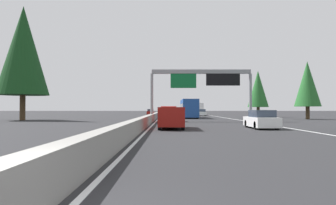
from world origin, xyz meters
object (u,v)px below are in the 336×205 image
(sedan_near_center, at_px, (178,111))
(box_truck_mid_center, at_px, (197,109))
(sign_gantry_overhead, at_px, (203,80))
(pickup_mid_left, at_px, (169,114))
(sedan_far_right, at_px, (169,112))
(oncoming_near, at_px, (151,112))
(sedan_distant_b, at_px, (261,120))
(conifer_right_mid, at_px, (258,89))
(minivan_near_right, at_px, (171,117))
(sedan_far_left, at_px, (201,113))
(conifer_left_near, at_px, (23,51))
(conifer_right_near, at_px, (307,84))
(bus_far_center, at_px, (189,108))

(sedan_near_center, height_order, box_truck_mid_center, box_truck_mid_center)
(sign_gantry_overhead, bearing_deg, pickup_mid_left, 107.38)
(sedan_far_right, bearing_deg, oncoming_near, 47.86)
(sedan_distant_b, xyz_separation_m, oncoming_near, (54.95, 12.01, 0.00))
(sedan_distant_b, relative_size, conifer_right_mid, 0.51)
(sedan_near_center, bearing_deg, box_truck_mid_center, -172.63)
(minivan_near_right, height_order, conifer_right_mid, conifer_right_mid)
(sedan_far_left, distance_m, conifer_right_mid, 15.75)
(sign_gantry_overhead, relative_size, conifer_left_near, 0.81)
(minivan_near_right, relative_size, conifer_right_near, 0.57)
(sedan_far_left, distance_m, oncoming_near, 16.11)
(box_truck_mid_center, height_order, oncoming_near, box_truck_mid_center)
(sign_gantry_overhead, distance_m, bus_far_center, 14.94)
(bus_far_center, xyz_separation_m, pickup_mid_left, (-15.85, 3.47, -0.80))
(sedan_distant_b, bearing_deg, bus_far_center, 7.88)
(box_truck_mid_center, xyz_separation_m, conifer_right_mid, (-22.78, -9.07, 3.58))
(sign_gantry_overhead, relative_size, conifer_right_near, 1.46)
(pickup_mid_left, relative_size, conifer_right_near, 0.64)
(pickup_mid_left, relative_size, conifer_right_mid, 0.65)
(sign_gantry_overhead, height_order, conifer_left_near, conifer_left_near)
(sedan_far_right, height_order, oncoming_near, same)
(bus_far_center, distance_m, sedan_near_center, 57.04)
(oncoming_near, bearing_deg, sedan_far_left, 47.74)
(bus_far_center, bearing_deg, conifer_right_near, -110.99)
(pickup_mid_left, xyz_separation_m, sedan_far_right, (38.18, -0.10, -0.23))
(sedan_far_right, xyz_separation_m, oncoming_near, (4.26, 4.71, 0.00))
(sign_gantry_overhead, distance_m, minivan_near_right, 15.27)
(oncoming_near, bearing_deg, bus_far_center, 16.91)
(sedan_near_center, bearing_deg, sign_gantry_overhead, -179.34)
(sedan_distant_b, xyz_separation_m, sedan_far_right, (50.69, 7.30, 0.00))
(minivan_near_right, xyz_separation_m, sedan_far_right, (50.97, 0.10, -0.27))
(conifer_right_near, bearing_deg, sign_gantry_overhead, 115.33)
(minivan_near_right, distance_m, bus_far_center, 28.84)
(sign_gantry_overhead, distance_m, pickup_mid_left, 6.13)
(sign_gantry_overhead, distance_m, conifer_right_near, 18.37)
(box_truck_mid_center, bearing_deg, sedan_distant_b, -179.97)
(conifer_right_near, bearing_deg, sedan_far_left, 31.11)
(conifer_right_mid, bearing_deg, sedan_near_center, 13.73)
(bus_far_center, height_order, conifer_left_near, conifer_left_near)
(sedan_far_left, xyz_separation_m, oncoming_near, (10.83, 11.92, 0.00))
(sedan_near_center, xyz_separation_m, sedan_far_right, (-34.70, 3.32, 0.00))
(minivan_near_right, relative_size, box_truck_mid_center, 0.59)
(conifer_left_near, bearing_deg, box_truck_mid_center, -36.18)
(sedan_far_right, xyz_separation_m, conifer_right_near, (-29.00, -20.75, 4.60))
(oncoming_near, bearing_deg, conifer_right_near, 37.43)
(sign_gantry_overhead, relative_size, sedan_far_right, 2.88)
(sedan_distant_b, height_order, bus_far_center, bus_far_center)
(sedan_distant_b, xyz_separation_m, minivan_near_right, (-0.28, 7.20, 0.27))
(conifer_right_near, bearing_deg, sedan_near_center, 15.30)
(sign_gantry_overhead, height_order, conifer_right_mid, conifer_right_mid)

